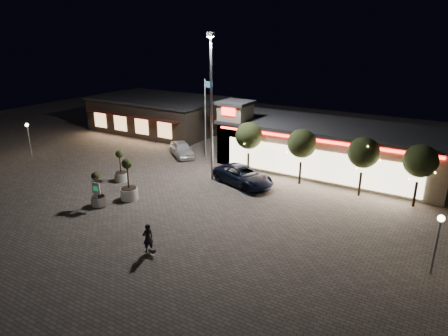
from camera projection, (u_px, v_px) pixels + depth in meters
The scene contains 19 objects.
ground at pixel (132, 206), 29.84m from camera, with size 90.00×90.00×0.00m, color #6B5F57.
retail_building at pixel (325, 146), 37.22m from camera, with size 20.40×8.40×6.10m.
restaurant_building at pixel (159, 114), 52.14m from camera, with size 16.40×11.00×4.30m.
floodlight_pole at pixel (211, 100), 33.02m from camera, with size 0.60×0.40×12.38m.
flagpole at pixel (206, 112), 39.72m from camera, with size 0.95×0.10×8.00m.
lamp_post_west at pixel (28, 133), 41.11m from camera, with size 0.36×0.36×3.48m.
lamp_post_east at pixel (438, 233), 20.84m from camera, with size 0.36×0.36×3.48m.
string_tree_a at pixel (249, 136), 35.60m from camera, with size 2.42×2.42×4.79m.
string_tree_b at pixel (302, 144), 33.14m from camera, with size 2.42×2.42×4.79m.
string_tree_c at pixel (364, 153), 30.69m from camera, with size 2.42×2.42×4.79m.
string_tree_d at pixel (421, 161), 28.72m from camera, with size 2.42×2.42×4.79m.
pickup_truck at pixel (243, 176), 33.82m from camera, with size 2.63×5.70×1.59m, color black.
white_sedan at pixel (182, 149), 41.52m from camera, with size 1.82×4.53×1.54m, color silver.
pedestrian at pixel (148, 238), 23.51m from camera, with size 0.65×0.43×1.79m, color black.
dog at pixel (153, 251), 23.28m from camera, with size 0.54×0.21×0.29m.
planter_left at pixel (121, 172), 34.64m from camera, with size 1.14×1.14×2.79m.
planter_mid at pixel (98, 195), 29.76m from camera, with size 1.08×1.08×2.66m.
planter_right at pixel (129, 187), 30.81m from camera, with size 1.35×1.35×3.32m.
valet_sign at pixel (96, 191), 28.95m from camera, with size 0.69×0.17×2.09m.
Camera 1 is at (20.07, -19.70, 12.48)m, focal length 32.00 mm.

